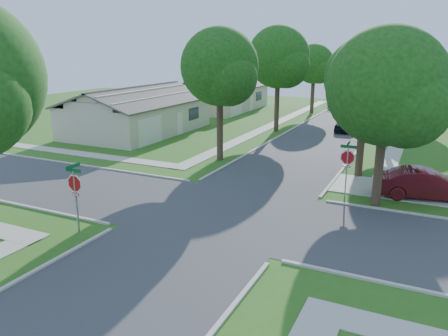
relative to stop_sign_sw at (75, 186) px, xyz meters
name	(u,v)px	position (x,y,z in m)	size (l,w,h in m)	color
ground	(225,213)	(4.70, 4.70, -2.03)	(100.00, 100.00, 0.00)	#2D5C19
road_ns	(225,213)	(4.70, 4.70, -2.03)	(7.00, 100.00, 0.02)	#333335
sidewalk_ne	(403,131)	(10.80, 30.70, -2.01)	(1.20, 40.00, 0.04)	#9E9B91
sidewalk_nw	(279,122)	(-1.40, 30.70, -2.01)	(1.20, 40.00, 0.04)	#9E9B91
driveway	(413,192)	(12.60, 11.80, -2.01)	(8.80, 3.60, 0.05)	#9E9B91
stop_sign_sw	(75,186)	(0.00, 0.00, 0.00)	(1.05, 0.80, 2.98)	gray
stop_sign_ne	(347,160)	(9.40, 9.40, 0.00)	(1.05, 0.80, 2.98)	gray
tree_e_near	(367,82)	(9.45, 13.71, 3.61)	(4.97, 4.80, 8.28)	#38281C
tree_e_mid	(389,64)	(9.46, 25.71, 4.22)	(5.59, 5.40, 9.21)	#38281C
tree_e_far	(401,63)	(9.45, 38.71, 3.95)	(5.17, 5.00, 8.72)	#38281C
tree_w_near	(220,70)	(0.06, 13.71, 4.08)	(5.38, 5.20, 8.97)	#38281C
tree_w_mid	(279,60)	(0.06, 25.71, 4.46)	(5.80, 5.60, 9.56)	#38281C
tree_w_far	(314,66)	(0.05, 38.71, 3.48)	(4.76, 4.60, 8.04)	#38281C
tree_ne_corner	(388,92)	(11.06, 8.91, 3.56)	(5.80, 5.60, 8.66)	#38281C
house_nw_near	(138,116)	(-11.29, 19.70, -0.51)	(8.42, 13.60, 4.23)	#BBB393
house_nw_far	(220,97)	(-11.29, 36.70, -0.51)	(8.42, 13.60, 4.23)	#BBB393
car_driveway	(426,184)	(13.17, 11.05, -1.25)	(1.66, 4.76, 1.57)	#521017
car_curb_east	(346,123)	(5.90, 28.69, -1.27)	(1.79, 4.46, 1.52)	black
car_curb_west	(337,101)	(1.50, 45.98, -1.29)	(2.09, 5.14, 1.49)	black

